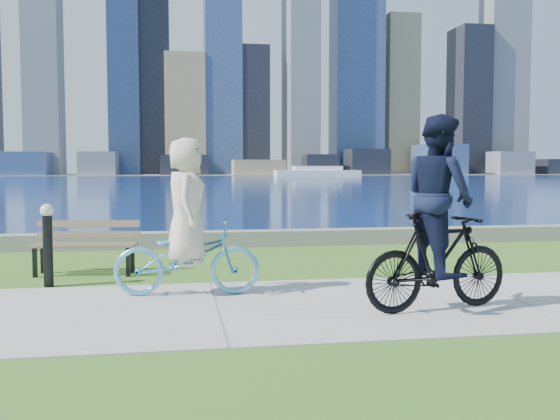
# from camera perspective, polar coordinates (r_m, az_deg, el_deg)

# --- Properties ---
(ground) EXTENTS (320.00, 320.00, 0.00)m
(ground) POSITION_cam_1_polar(r_m,az_deg,el_deg) (8.01, -5.79, -9.06)
(ground) COLOR #336219
(ground) RESTS_ON ground
(concrete_path) EXTENTS (80.00, 3.50, 0.02)m
(concrete_path) POSITION_cam_1_polar(r_m,az_deg,el_deg) (8.00, -5.79, -8.99)
(concrete_path) COLOR #999894
(concrete_path) RESTS_ON ground
(seawall) EXTENTS (90.00, 0.50, 0.35)m
(seawall) POSITION_cam_1_polar(r_m,az_deg,el_deg) (14.09, -7.45, -2.68)
(seawall) COLOR slate
(seawall) RESTS_ON ground
(bay_water) EXTENTS (320.00, 131.00, 0.01)m
(bay_water) POSITION_cam_1_polar(r_m,az_deg,el_deg) (79.81, -9.18, 2.66)
(bay_water) COLOR navy
(bay_water) RESTS_ON ground
(far_shore) EXTENTS (320.00, 30.00, 0.12)m
(far_shore) POSITION_cam_1_polar(r_m,az_deg,el_deg) (137.80, -9.34, 3.22)
(far_shore) COLOR gray
(far_shore) RESTS_ON ground
(city_skyline) EXTENTS (173.68, 22.71, 76.00)m
(city_skyline) POSITION_cam_1_polar(r_m,az_deg,el_deg) (139.46, -8.03, 13.04)
(city_skyline) COLOR black
(city_skyline) RESTS_ON ground
(ferry_far) EXTENTS (13.91, 3.97, 1.89)m
(ferry_far) POSITION_cam_1_polar(r_m,az_deg,el_deg) (102.58, 3.42, 3.42)
(ferry_far) COLOR white
(ferry_far) RESTS_ON ground
(park_bench) EXTENTS (1.78, 0.79, 0.89)m
(park_bench) POSITION_cam_1_polar(r_m,az_deg,el_deg) (10.96, -17.32, -2.80)
(park_bench) COLOR black
(park_bench) RESTS_ON ground
(bollard_lamp) EXTENTS (0.20, 0.20, 1.25)m
(bollard_lamp) POSITION_cam_1_polar(r_m,az_deg,el_deg) (9.95, -20.47, -2.54)
(bollard_lamp) COLOR black
(bollard_lamp) RESTS_ON ground
(cyclist_woman) EXTENTS (0.85, 2.06, 2.18)m
(cyclist_woman) POSITION_cam_1_polar(r_m,az_deg,el_deg) (8.74, -8.53, -2.45)
(cyclist_woman) COLOR #57AFD3
(cyclist_woman) RESTS_ON ground
(cyclist_man) EXTENTS (0.96, 2.09, 2.42)m
(cyclist_man) POSITION_cam_1_polar(r_m,az_deg,el_deg) (7.94, 14.26, -1.71)
(cyclist_man) COLOR black
(cyclist_man) RESTS_ON ground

